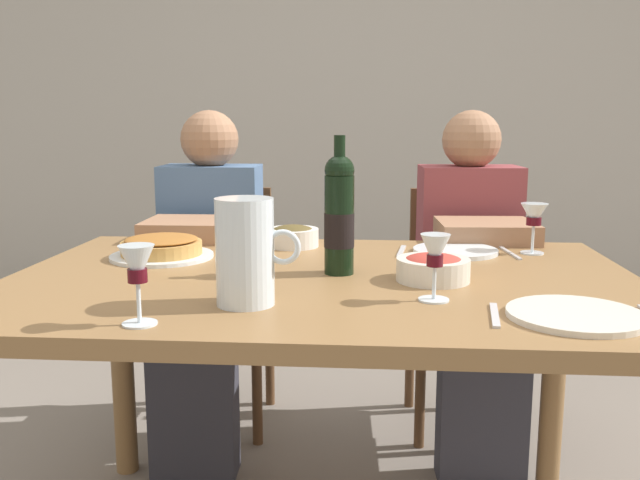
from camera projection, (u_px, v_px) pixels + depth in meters
name	position (u px, v px, depth m)	size (l,w,h in m)	color
back_wall	(355.00, 72.00, 3.95)	(8.00, 0.10, 2.80)	#B2ADA3
dining_table	(323.00, 313.00, 1.63)	(1.50, 1.00, 0.76)	olive
wine_bottle	(339.00, 215.00, 1.62)	(0.07, 0.07, 0.33)	black
water_pitcher	(246.00, 258.00, 1.35)	(0.17, 0.12, 0.22)	silver
baked_tart	(162.00, 248.00, 1.82)	(0.28, 0.28, 0.06)	silver
salad_bowl	(433.00, 267.00, 1.56)	(0.17, 0.17, 0.06)	silver
olive_bowl	(293.00, 236.00, 1.99)	(0.15, 0.15, 0.06)	white
wine_glass_left_diner	(435.00, 255.00, 1.38)	(0.06, 0.06, 0.14)	silver
wine_glass_right_diner	(534.00, 217.00, 1.87)	(0.07, 0.07, 0.14)	silver
wine_glass_centre	(137.00, 269.00, 1.22)	(0.07, 0.07, 0.15)	silver
dinner_plate_left_setting	(455.00, 251.00, 1.90)	(0.24, 0.24, 0.01)	silver
dinner_plate_right_setting	(576.00, 315.00, 1.27)	(0.26, 0.26, 0.01)	silver
fork_left_setting	(401.00, 251.00, 1.91)	(0.16, 0.01, 0.01)	silver
knife_left_setting	(510.00, 253.00, 1.88)	(0.18, 0.01, 0.01)	silver
spoon_right_setting	(495.00, 315.00, 1.29)	(0.16, 0.01, 0.01)	silver
chair_left	(221.00, 289.00, 2.56)	(0.41, 0.41, 0.87)	brown
diner_left	(206.00, 272.00, 2.31)	(0.34, 0.51, 1.16)	#4C6B93
chair_right	(460.00, 291.00, 2.53)	(0.42, 0.42, 0.87)	brown
diner_right	(473.00, 274.00, 2.27)	(0.35, 0.52, 1.16)	#8E3D42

